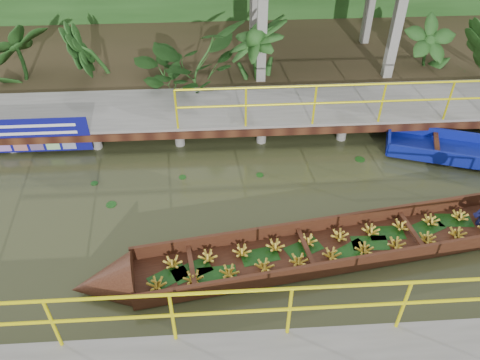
{
  "coord_description": "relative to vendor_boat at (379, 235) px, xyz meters",
  "views": [
    {
      "loc": [
        -0.12,
        -6.81,
        6.62
      ],
      "look_at": [
        0.34,
        0.5,
        0.6
      ],
      "focal_mm": 35.0,
      "sensor_mm": 36.0,
      "label": 1
    }
  ],
  "objects": [
    {
      "name": "ground",
      "position": [
        -2.88,
        0.87,
        -0.25
      ],
      "size": [
        80.0,
        80.0,
        0.0
      ],
      "primitive_type": "plane",
      "color": "#293118",
      "rests_on": "ground"
    },
    {
      "name": "land_strip",
      "position": [
        -2.88,
        8.37,
        -0.03
      ],
      "size": [
        30.0,
        8.0,
        0.45
      ],
      "primitive_type": "cube",
      "color": "#322B19",
      "rests_on": "ground"
    },
    {
      "name": "far_dock",
      "position": [
        -2.86,
        4.3,
        0.22
      ],
      "size": [
        16.0,
        2.06,
        1.66
      ],
      "color": "slate",
      "rests_on": "ground"
    },
    {
      "name": "vendor_boat",
      "position": [
        0.0,
        0.0,
        0.0
      ],
      "size": [
        10.49,
        2.57,
        2.29
      ],
      "rotation": [
        0.0,
        0.0,
        0.15
      ],
      "color": "#33160D",
      "rests_on": "ground"
    },
    {
      "name": "blue_banner",
      "position": [
        -7.36,
        3.35,
        0.3
      ],
      "size": [
        2.87,
        0.04,
        0.9
      ],
      "color": "navy",
      "rests_on": "ground"
    },
    {
      "name": "tropical_plants",
      "position": [
        -2.02,
        6.17,
        0.95
      ],
      "size": [
        14.21,
        1.21,
        1.51
      ],
      "color": "#183C13",
      "rests_on": "ground"
    }
  ]
}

